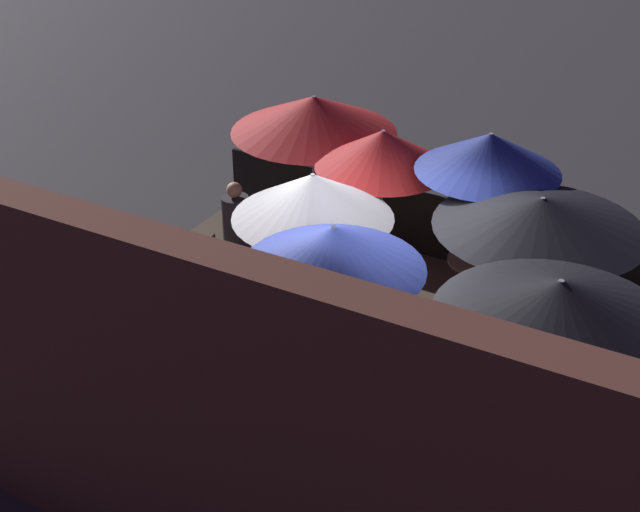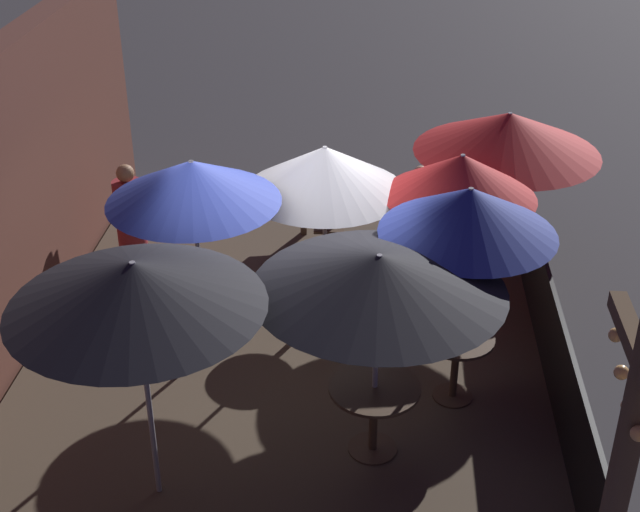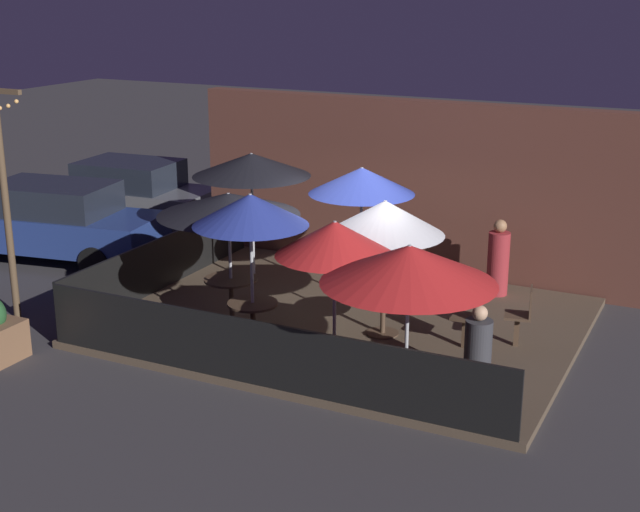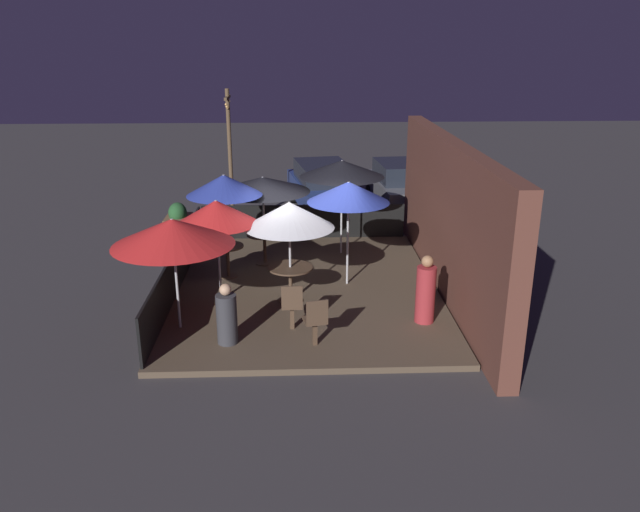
# 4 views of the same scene
# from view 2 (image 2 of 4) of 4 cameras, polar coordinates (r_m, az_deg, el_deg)

# --- Properties ---
(ground_plane) EXTENTS (60.00, 60.00, 0.00)m
(ground_plane) POSITION_cam_2_polar(r_m,az_deg,el_deg) (10.36, -1.99, -6.51)
(ground_plane) COLOR #383538
(patio_deck) EXTENTS (7.47, 5.85, 0.12)m
(patio_deck) POSITION_cam_2_polar(r_m,az_deg,el_deg) (10.32, -2.00, -6.24)
(patio_deck) COLOR brown
(patio_deck) RESTS_ON ground_plane
(fence_front) EXTENTS (7.27, 0.05, 0.95)m
(fence_front) POSITION_cam_2_polar(r_m,az_deg,el_deg) (10.14, 14.39, -4.33)
(fence_front) COLOR black
(fence_front) RESTS_ON patio_deck
(patio_umbrella_0) EXTENTS (1.86, 1.86, 2.18)m
(patio_umbrella_0) POSITION_cam_2_polar(r_m,az_deg,el_deg) (10.00, 0.32, 5.57)
(patio_umbrella_0) COLOR #B2B2B7
(patio_umbrella_0) RESTS_ON patio_deck
(patio_umbrella_1) EXTENTS (2.29, 2.29, 2.19)m
(patio_umbrella_1) POSITION_cam_2_polar(r_m,az_deg,el_deg) (7.78, 3.80, -1.08)
(patio_umbrella_1) COLOR #B2B2B7
(patio_umbrella_1) RESTS_ON patio_deck
(patio_umbrella_2) EXTENTS (1.72, 1.72, 2.44)m
(patio_umbrella_2) POSITION_cam_2_polar(r_m,az_deg,el_deg) (8.52, 9.53, 2.85)
(patio_umbrella_2) COLOR #B2B2B7
(patio_umbrella_2) RESTS_ON patio_deck
(patio_umbrella_3) EXTENTS (2.15, 2.15, 2.44)m
(patio_umbrella_3) POSITION_cam_2_polar(r_m,az_deg,el_deg) (7.32, -11.77, -1.81)
(patio_umbrella_3) COLOR #B2B2B7
(patio_umbrella_3) RESTS_ON patio_deck
(patio_umbrella_4) EXTENTS (1.82, 1.82, 2.38)m
(patio_umbrella_4) POSITION_cam_2_polar(r_m,az_deg,el_deg) (9.22, -8.16, 4.73)
(patio_umbrella_4) COLOR #B2B2B7
(patio_umbrella_4) RESTS_ON patio_deck
(patio_umbrella_5) EXTENTS (1.70, 1.70, 2.20)m
(patio_umbrella_5) POSITION_cam_2_polar(r_m,az_deg,el_deg) (9.87, 9.03, 5.08)
(patio_umbrella_5) COLOR #B2B2B7
(patio_umbrella_5) RESTS_ON patio_deck
(patio_umbrella_6) EXTENTS (2.30, 2.30, 2.20)m
(patio_umbrella_6) POSITION_cam_2_polar(r_m,az_deg,el_deg) (11.18, 11.96, 7.73)
(patio_umbrella_6) COLOR #B2B2B7
(patio_umbrella_6) RESTS_ON patio_deck
(dining_table_0) EXTENTS (0.95, 0.95, 0.78)m
(dining_table_0) POSITION_cam_2_polar(r_m,az_deg,el_deg) (10.59, 0.30, -0.83)
(dining_table_0) COLOR #4C3828
(dining_table_0) RESTS_ON patio_deck
(dining_table_1) EXTENTS (0.88, 0.88, 0.77)m
(dining_table_1) POSITION_cam_2_polar(r_m,az_deg,el_deg) (8.58, 3.49, -9.16)
(dining_table_1) COLOR #4C3828
(dining_table_1) RESTS_ON patio_deck
(dining_table_2) EXTENTS (0.77, 0.77, 0.77)m
(dining_table_2) POSITION_cam_2_polar(r_m,az_deg,el_deg) (9.33, 8.72, -5.98)
(dining_table_2) COLOR #4C3828
(dining_table_2) RESTS_ON patio_deck
(patio_chair_0) EXTENTS (0.48, 0.48, 0.95)m
(patio_chair_0) POSITION_cam_2_polar(r_m,az_deg,el_deg) (12.52, -1.11, 3.71)
(patio_chair_0) COLOR #4C3828
(patio_chair_0) RESTS_ON patio_deck
(patio_chair_1) EXTENTS (0.41, 0.41, 0.95)m
(patio_chair_1) POSITION_cam_2_polar(r_m,az_deg,el_deg) (11.87, 0.63, 2.21)
(patio_chair_1) COLOR #4C3828
(patio_chair_1) RESTS_ON patio_deck
(patron_0) EXTENTS (0.43, 0.43, 1.16)m
(patron_0) POSITION_cam_2_polar(r_m,az_deg,el_deg) (12.29, 6.34, 2.95)
(patron_0) COLOR #333338
(patron_0) RESTS_ON patio_deck
(patron_1) EXTENTS (0.45, 0.45, 1.38)m
(patron_1) POSITION_cam_2_polar(r_m,az_deg,el_deg) (12.02, -12.04, 2.39)
(patron_1) COLOR maroon
(patron_1) RESTS_ON patio_deck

